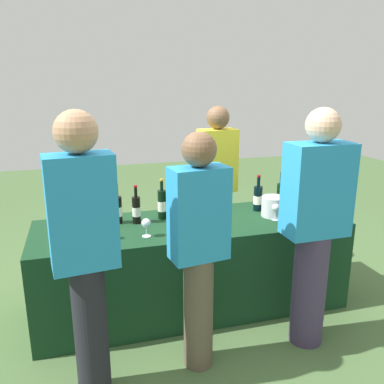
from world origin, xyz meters
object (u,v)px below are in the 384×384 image
(wine_bottle_0, at_px, (117,209))
(menu_board, at_px, (87,224))
(server_pouring, at_px, (217,182))
(wine_glass_0, at_px, (82,224))
(wine_bottle_5, at_px, (280,197))
(wine_bottle_2, at_px, (162,204))
(ice_bucket, at_px, (273,206))
(guest_2, at_px, (315,224))
(wine_glass_1, at_px, (104,227))
(wine_glass_2, at_px, (146,224))
(wine_glass_4, at_px, (276,208))
(guest_0, at_px, (85,249))
(wine_bottle_1, at_px, (136,210))
(wine_glass_3, at_px, (204,216))
(wine_bottle_3, at_px, (173,205))
(guest_1, at_px, (199,245))
(wine_bottle_4, at_px, (258,198))
(wine_bottle_6, at_px, (296,197))

(wine_bottle_0, xyz_separation_m, menu_board, (-0.23, 0.92, -0.42))
(server_pouring, bearing_deg, menu_board, -23.45)
(wine_glass_0, bearing_deg, wine_bottle_5, 5.55)
(wine_bottle_2, bearing_deg, wine_bottle_0, -179.17)
(ice_bucket, height_order, guest_2, guest_2)
(wine_glass_1, distance_m, wine_glass_2, 0.30)
(wine_bottle_2, relative_size, wine_glass_4, 2.45)
(wine_bottle_2, distance_m, guest_0, 1.13)
(wine_glass_2, bearing_deg, guest_2, -24.22)
(wine_bottle_0, height_order, wine_bottle_1, wine_bottle_0)
(ice_bucket, bearing_deg, wine_glass_1, -174.14)
(wine_bottle_0, bearing_deg, guest_2, -33.84)
(wine_glass_1, relative_size, wine_glass_2, 0.99)
(ice_bucket, relative_size, guest_0, 0.12)
(wine_glass_4, bearing_deg, wine_glass_3, -174.02)
(wine_bottle_3, distance_m, wine_bottle_5, 0.94)
(wine_glass_2, xyz_separation_m, guest_1, (0.24, -0.51, 0.02))
(wine_bottle_4, height_order, guest_0, guest_0)
(wine_bottle_4, distance_m, guest_0, 1.73)
(guest_2, bearing_deg, guest_0, -176.69)
(guest_0, xyz_separation_m, menu_board, (0.04, 1.85, -0.51))
(wine_bottle_0, distance_m, guest_0, 0.98)
(wine_glass_3, xyz_separation_m, server_pouring, (0.39, 0.84, 0.03))
(wine_glass_1, distance_m, guest_0, 0.64)
(guest_0, bearing_deg, guest_1, 0.01)
(guest_0, bearing_deg, wine_bottle_4, 25.44)
(wine_glass_1, height_order, menu_board, wine_glass_1)
(wine_bottle_4, distance_m, guest_1, 1.15)
(wine_bottle_3, bearing_deg, ice_bucket, -10.32)
(guest_1, bearing_deg, wine_glass_3, 60.89)
(menu_board, bearing_deg, wine_glass_3, -55.92)
(wine_bottle_2, height_order, menu_board, wine_bottle_2)
(wine_bottle_2, xyz_separation_m, wine_bottle_3, (0.09, -0.04, -0.00))
(wine_bottle_0, xyz_separation_m, wine_glass_3, (0.61, -0.34, -0.00))
(wine_bottle_6, height_order, ice_bucket, wine_bottle_6)
(server_pouring, bearing_deg, wine_bottle_1, 27.63)
(wine_bottle_5, bearing_deg, wine_glass_0, -174.45)
(ice_bucket, bearing_deg, wine_glass_0, -178.52)
(wine_bottle_3, bearing_deg, wine_bottle_6, -2.40)
(wine_bottle_5, relative_size, wine_glass_4, 2.49)
(wine_glass_3, bearing_deg, guest_1, -111.15)
(guest_0, xyz_separation_m, guest_2, (1.50, 0.11, -0.04))
(wine_glass_2, height_order, server_pouring, server_pouring)
(wine_bottle_0, xyz_separation_m, guest_1, (0.41, -0.85, -0.00))
(wine_bottle_4, height_order, wine_glass_1, wine_bottle_4)
(wine_glass_1, bearing_deg, wine_glass_4, 2.03)
(wine_bottle_2, bearing_deg, wine_bottle_6, -4.08)
(wine_bottle_1, distance_m, guest_0, 0.99)
(wine_glass_1, bearing_deg, wine_bottle_4, 13.41)
(guest_1, bearing_deg, wine_bottle_6, 26.85)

